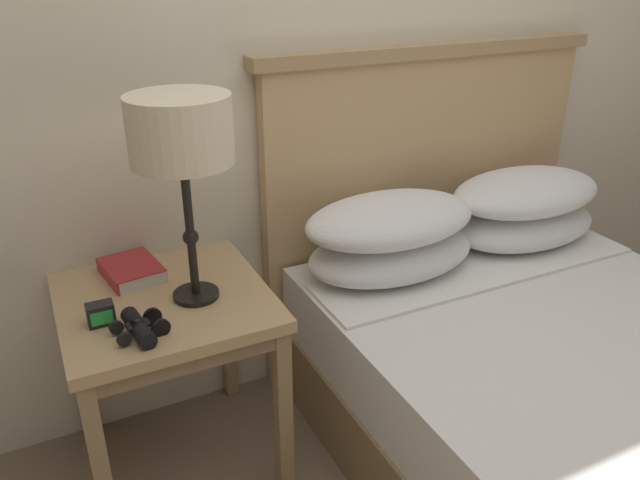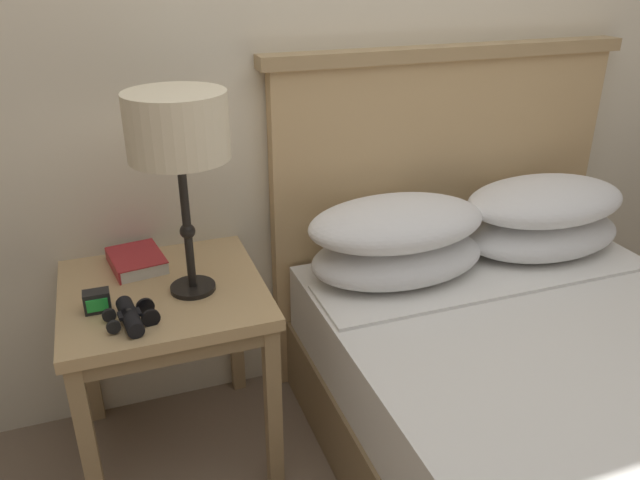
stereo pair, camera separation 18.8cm
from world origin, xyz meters
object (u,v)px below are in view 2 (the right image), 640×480
bed (560,398)px  table_lamp (178,131)px  nightstand (165,311)px  book_on_nightstand (136,261)px  binoculars_pair (131,316)px  alarm_clock (97,301)px

bed → table_lamp: 1.32m
nightstand → book_on_nightstand: book_on_nightstand is taller
binoculars_pair → alarm_clock: size_ratio=2.33×
book_on_nightstand → alarm_clock: alarm_clock is taller
binoculars_pair → alarm_clock: (-0.08, 0.10, 0.01)m
book_on_nightstand → binoculars_pair: 0.34m
nightstand → bed: (1.05, -0.52, -0.21)m
bed → nightstand: bearing=153.6°
bed → binoculars_pair: size_ratio=11.14×
nightstand → table_lamp: bearing=-28.1°
nightstand → bed: size_ratio=0.34×
bed → alarm_clock: bed is taller
bed → book_on_nightstand: (-1.11, 0.68, 0.31)m
book_on_nightstand → alarm_clock: size_ratio=3.13×
nightstand → binoculars_pair: (-0.10, -0.17, 0.10)m
book_on_nightstand → binoculars_pair: (-0.04, -0.33, 0.00)m
alarm_clock → bed: bearing=-20.0°
binoculars_pair → nightstand: bearing=59.9°
table_lamp → alarm_clock: (-0.26, -0.03, -0.44)m
bed → binoculars_pair: 1.25m
binoculars_pair → alarm_clock: 0.13m
nightstand → alarm_clock: alarm_clock is taller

